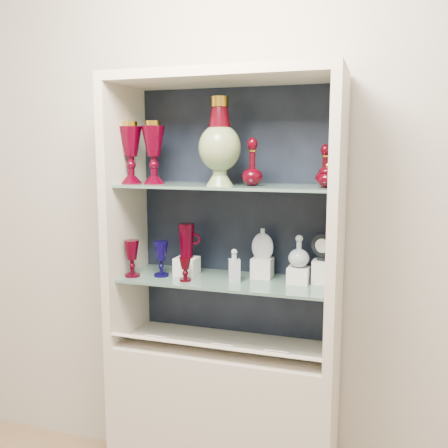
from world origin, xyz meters
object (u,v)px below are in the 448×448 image
(enamel_urn, at_px, (220,142))
(ruby_goblet_small, at_px, (185,269))
(ruby_decanter_b, at_px, (325,164))
(ruby_goblet_tall, at_px, (132,258))
(cobalt_goblet, at_px, (161,259))
(clear_square_bottle, at_px, (234,265))
(flat_flask, at_px, (263,243))
(pedestal_lamp_left, at_px, (131,153))
(clear_round_decanter, at_px, (299,252))
(cameo_medallion, at_px, (323,247))
(ruby_decanter_a, at_px, (252,159))
(pedestal_lamp_right, at_px, (154,153))
(lidded_bowl, at_px, (328,175))
(ruby_pitcher, at_px, (187,241))

(enamel_urn, xyz_separation_m, ruby_goblet_small, (-0.15, -0.03, -0.55))
(ruby_decanter_b, xyz_separation_m, ruby_goblet_tall, (-0.83, -0.13, -0.43))
(ruby_decanter_b, relative_size, cobalt_goblet, 1.14)
(clear_square_bottle, bearing_deg, flat_flask, 46.54)
(pedestal_lamp_left, distance_m, clear_round_decanter, 0.87)
(clear_square_bottle, relative_size, clear_round_decanter, 1.08)
(ruby_decanter_b, xyz_separation_m, cameo_medallion, (-0.00, 0.02, -0.35))
(ruby_goblet_tall, bearing_deg, clear_square_bottle, 6.61)
(ruby_decanter_a, height_order, clear_round_decanter, ruby_decanter_a)
(pedestal_lamp_right, height_order, ruby_goblet_small, pedestal_lamp_right)
(clear_round_decanter, xyz_separation_m, cameo_medallion, (0.10, 0.03, 0.02))
(ruby_decanter_a, relative_size, cameo_medallion, 1.88)
(cobalt_goblet, relative_size, clear_round_decanter, 1.20)
(enamel_urn, bearing_deg, lidded_bowl, 1.39)
(pedestal_lamp_right, relative_size, flat_flask, 1.98)
(enamel_urn, relative_size, cobalt_goblet, 2.29)
(pedestal_lamp_right, distance_m, ruby_decanter_b, 0.75)
(clear_round_decanter, bearing_deg, ruby_goblet_tall, -171.04)
(pedestal_lamp_left, distance_m, enamel_urn, 0.43)
(cobalt_goblet, height_order, ruby_goblet_small, cobalt_goblet)
(clear_square_bottle, xyz_separation_m, clear_round_decanter, (0.27, 0.06, 0.06))
(clear_square_bottle, bearing_deg, ruby_goblet_small, -165.34)
(cobalt_goblet, bearing_deg, flat_flask, 14.53)
(ruby_decanter_b, relative_size, cameo_medallion, 1.54)
(cobalt_goblet, distance_m, ruby_goblet_tall, 0.13)
(flat_flask, height_order, clear_round_decanter, flat_flask)
(pedestal_lamp_right, relative_size, enamel_urn, 0.75)
(ruby_pitcher, relative_size, clear_round_decanter, 1.18)
(ruby_decanter_b, relative_size, clear_square_bottle, 1.26)
(clear_round_decanter, bearing_deg, cameo_medallion, 17.42)
(clear_square_bottle, bearing_deg, clear_round_decanter, 12.94)
(flat_flask, relative_size, cameo_medallion, 1.17)
(clear_round_decanter, bearing_deg, clear_square_bottle, -167.06)
(ruby_goblet_tall, height_order, clear_square_bottle, ruby_goblet_tall)
(pedestal_lamp_right, height_order, cameo_medallion, pedestal_lamp_right)
(cameo_medallion, bearing_deg, clear_round_decanter, -145.84)
(ruby_decanter_a, xyz_separation_m, ruby_pitcher, (-0.32, 0.05, -0.37))
(ruby_decanter_b, height_order, flat_flask, ruby_decanter_b)
(clear_square_bottle, xyz_separation_m, flat_flask, (0.10, 0.11, 0.09))
(pedestal_lamp_right, xyz_separation_m, enamel_urn, (0.31, -0.02, 0.05))
(clear_square_bottle, height_order, clear_round_decanter, clear_round_decanter)
(enamel_urn, relative_size, ruby_goblet_small, 3.50)
(cobalt_goblet, bearing_deg, pedestal_lamp_left, 179.98)
(ruby_pitcher, bearing_deg, flat_flask, -5.49)
(enamel_urn, distance_m, lidded_bowl, 0.47)
(lidded_bowl, bearing_deg, ruby_decanter_a, 178.28)
(ruby_goblet_small, bearing_deg, ruby_decanter_b, 12.81)
(ruby_goblet_small, relative_size, clear_square_bottle, 0.72)
(pedestal_lamp_right, bearing_deg, ruby_goblet_tall, -150.85)
(pedestal_lamp_right, height_order, clear_round_decanter, pedestal_lamp_right)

